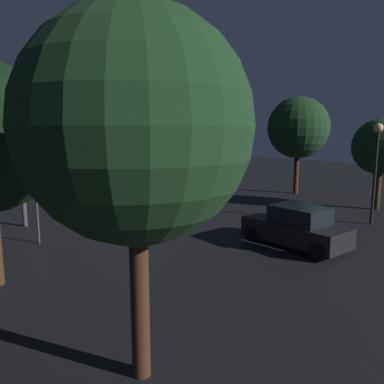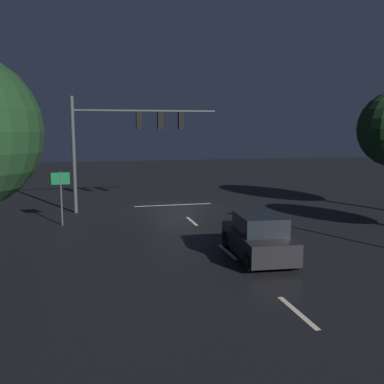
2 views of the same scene
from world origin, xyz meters
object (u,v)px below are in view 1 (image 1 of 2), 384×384
(car_approaching, at_px, (296,227))
(street_lamp_left_kerb, at_px, (376,154))
(tree_left_far, at_px, (298,128))
(traffic_signal_assembly, at_px, (79,130))
(tree_right_near, at_px, (136,127))
(tree_left_near, at_px, (381,147))
(route_sign, at_px, (36,197))

(car_approaching, relative_size, street_lamp_left_kerb, 0.89)
(car_approaching, bearing_deg, tree_left_far, -148.24)
(traffic_signal_assembly, bearing_deg, tree_right_near, 67.15)
(tree_left_near, height_order, tree_left_far, tree_left_far)
(traffic_signal_assembly, relative_size, route_sign, 3.09)
(street_lamp_left_kerb, relative_size, tree_left_far, 0.71)
(route_sign, height_order, tree_left_near, tree_left_near)
(traffic_signal_assembly, bearing_deg, route_sign, 41.92)
(street_lamp_left_kerb, distance_m, tree_right_near, 15.56)
(car_approaching, height_order, tree_right_near, tree_right_near)
(street_lamp_left_kerb, bearing_deg, traffic_signal_assembly, -49.87)
(street_lamp_left_kerb, bearing_deg, tree_left_far, -125.09)
(traffic_signal_assembly, xyz_separation_m, tree_left_near, (-13.70, 10.31, -0.99))
(route_sign, relative_size, tree_right_near, 0.40)
(tree_left_near, bearing_deg, street_lamp_left_kerb, 18.17)
(street_lamp_left_kerb, xyz_separation_m, tree_right_near, (15.41, 1.78, 1.27))
(street_lamp_left_kerb, bearing_deg, route_sign, -31.58)
(street_lamp_left_kerb, height_order, route_sign, street_lamp_left_kerb)
(route_sign, distance_m, tree_right_near, 10.62)
(route_sign, height_order, tree_right_near, tree_right_near)
(street_lamp_left_kerb, height_order, tree_left_far, tree_left_far)
(traffic_signal_assembly, xyz_separation_m, tree_left_far, (-15.18, 3.91, 0.12))
(tree_right_near, bearing_deg, tree_left_near, -170.99)
(street_lamp_left_kerb, height_order, tree_right_near, tree_right_near)
(traffic_signal_assembly, bearing_deg, car_approaching, 109.21)
(route_sign, xyz_separation_m, tree_left_far, (-18.87, 0.59, 2.85))
(route_sign, xyz_separation_m, tree_left_near, (-17.39, 6.99, 1.74))
(car_approaching, height_order, street_lamp_left_kerb, street_lamp_left_kerb)
(tree_left_near, xyz_separation_m, tree_right_near, (19.33, 3.06, 1.08))
(street_lamp_left_kerb, bearing_deg, tree_left_near, -161.83)
(route_sign, bearing_deg, tree_left_far, 178.20)
(street_lamp_left_kerb, bearing_deg, car_approaching, -6.24)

